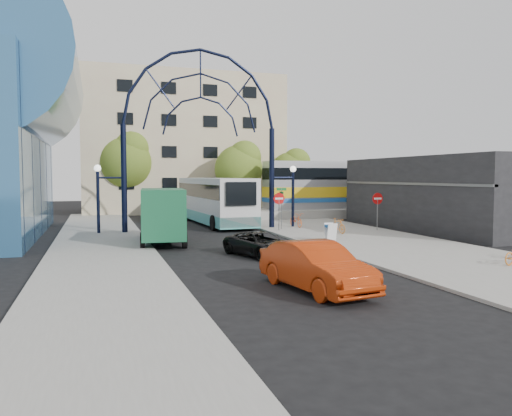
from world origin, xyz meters
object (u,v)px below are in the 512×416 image
object	(u,v)px
gateway_arch	(201,103)
do_not_enter_sign	(377,202)
sandwich_board	(331,230)
tree_north_a	(240,166)
city_bus	(214,200)
bike_near_a	(296,220)
tree_north_c	(292,170)
bike_near_b	(337,226)
stop_sign	(279,202)
red_sedan	(316,266)
train_car	(393,185)
tree_north_b	(127,159)
street_name_sign	(281,199)
black_suv	(261,244)
green_truck	(163,216)

from	to	relation	value
gateway_arch	do_not_enter_sign	xyz separation A→B (m)	(11.00, -4.00, -6.58)
sandwich_board	tree_north_a	distance (m)	20.33
gateway_arch	city_bus	world-z (taller)	gateway_arch
gateway_arch	bike_near_a	size ratio (longest dim) A/B	7.32
tree_north_c	bike_near_b	bearing A→B (deg)	-103.38
stop_sign	sandwich_board	xyz separation A→B (m)	(0.80, -6.02, -1.25)
sandwich_board	red_sedan	xyz separation A→B (m)	(-5.59, -10.24, 0.05)
sandwich_board	bike_near_a	world-z (taller)	sandwich_board
gateway_arch	bike_near_b	distance (m)	12.05
sandwich_board	train_car	distance (m)	21.65
tree_north_b	city_bus	size ratio (longest dim) A/B	0.61
sandwich_board	bike_near_b	distance (m)	3.87
tree_north_b	tree_north_c	world-z (taller)	tree_north_b
tree_north_a	tree_north_b	bearing A→B (deg)	158.20
tree_north_b	city_bus	bearing A→B (deg)	-61.83
red_sedan	street_name_sign	bearing A→B (deg)	63.71
street_name_sign	sandwich_board	size ratio (longest dim) A/B	2.83
sandwich_board	tree_north_b	size ratio (longest dim) A/B	0.12
tree_north_b	black_suv	distance (m)	27.83
do_not_enter_sign	tree_north_b	xyz separation A→B (m)	(-14.88, 19.93, 3.29)
tree_north_b	green_truck	size ratio (longest dim) A/B	1.30
street_name_sign	red_sedan	distance (m)	17.70
tree_north_a	city_bus	xyz separation A→B (m)	(-4.10, -7.02, -2.75)
gateway_arch	train_car	xyz separation A→B (m)	(20.00, 8.00, -5.66)
street_name_sign	sandwich_board	world-z (taller)	street_name_sign
stop_sign	city_bus	xyz separation A→B (m)	(-2.78, 6.91, -0.14)
sandwich_board	gateway_arch	bearing A→B (deg)	124.91
bike_near_b	city_bus	bearing A→B (deg)	107.98
green_truck	city_bus	bearing A→B (deg)	68.71
tree_north_b	black_suv	bearing A→B (deg)	-80.84
red_sedan	black_suv	bearing A→B (deg)	76.93
train_car	black_suv	bearing A→B (deg)	-135.53
tree_north_c	red_sedan	xyz separation A→B (m)	(-12.11, -32.19, -3.49)
tree_north_b	train_car	bearing A→B (deg)	-18.36
bike_near_b	stop_sign	bearing A→B (deg)	123.81
sandwich_board	tree_north_c	xyz separation A→B (m)	(6.52, 21.95, 3.53)
train_car	tree_north_a	world-z (taller)	tree_north_a
stop_sign	green_truck	bearing A→B (deg)	-156.35
sandwich_board	tree_north_a	size ratio (longest dim) A/B	0.14
city_bus	bike_near_a	xyz separation A→B (m)	(4.69, -5.24, -1.24)
sandwich_board	tree_north_c	distance (m)	23.17
tree_north_b	city_bus	xyz separation A→B (m)	(5.90, -11.02, -3.41)
sandwich_board	tree_north_b	distance (m)	26.15
gateway_arch	bike_near_a	xyz separation A→B (m)	(6.71, -0.33, -7.95)
train_car	bike_near_b	bearing A→B (deg)	-133.99
tree_north_c	black_suv	world-z (taller)	tree_north_c
red_sedan	bike_near_a	distance (m)	19.14
sandwich_board	green_truck	xyz separation A→B (m)	(-8.89, 2.48, 0.77)
stop_sign	bike_near_b	distance (m)	4.23
city_bus	red_sedan	size ratio (longest dim) A/B	2.72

